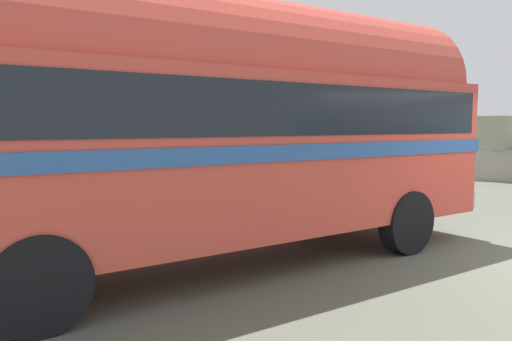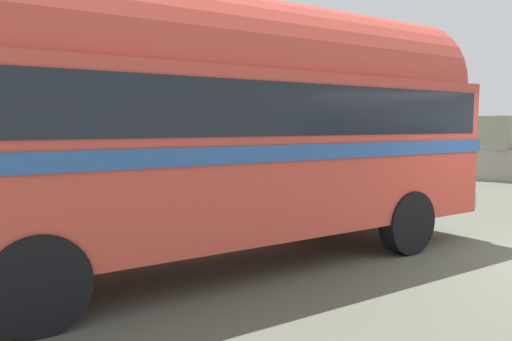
# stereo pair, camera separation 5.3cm
# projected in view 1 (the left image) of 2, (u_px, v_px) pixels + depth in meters

# --- Properties ---
(vintage_coach) EXTENTS (5.53, 8.84, 3.70)m
(vintage_coach) POSITION_uv_depth(u_px,v_px,m) (220.00, 118.00, 6.86)
(vintage_coach) COLOR black
(vintage_coach) RESTS_ON ground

